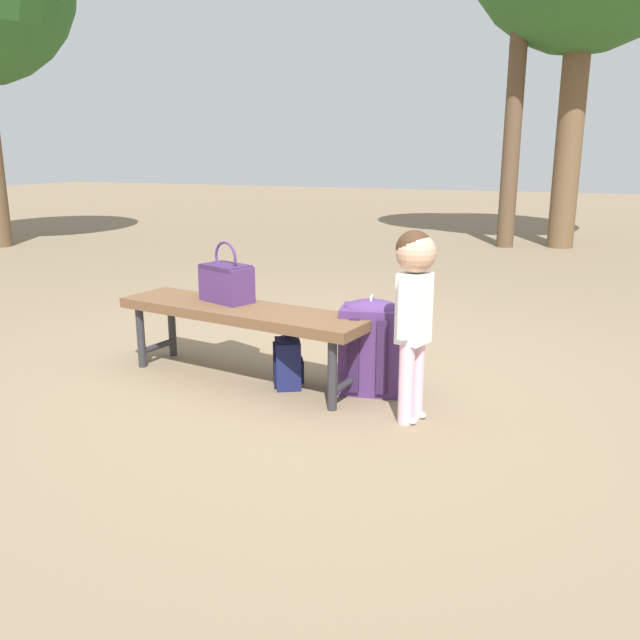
{
  "coord_description": "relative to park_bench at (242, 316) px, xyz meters",
  "views": [
    {
      "loc": [
        1.44,
        -3.35,
        1.34
      ],
      "look_at": [
        0.11,
        -0.16,
        0.45
      ],
      "focal_mm": 36.99,
      "sensor_mm": 36.0,
      "label": 1
    }
  ],
  "objects": [
    {
      "name": "handbag",
      "position": [
        -0.15,
        0.1,
        0.18
      ],
      "size": [
        0.36,
        0.28,
        0.37
      ],
      "color": "#4C2D66",
      "rests_on": "park_bench"
    },
    {
      "name": "backpack_large",
      "position": [
        0.77,
        0.11,
        -0.11
      ],
      "size": [
        0.38,
        0.34,
        0.57
      ],
      "color": "#4C2D66",
      "rests_on": "ground"
    },
    {
      "name": "child_standing",
      "position": [
        1.09,
        -0.21,
        0.26
      ],
      "size": [
        0.2,
        0.26,
        0.97
      ],
      "color": "#E5B2C6",
      "rests_on": "ground"
    },
    {
      "name": "park_bench",
      "position": [
        0.0,
        0.0,
        0.0
      ],
      "size": [
        1.64,
        0.63,
        0.45
      ],
      "color": "brown",
      "rests_on": "ground"
    },
    {
      "name": "backpack_small",
      "position": [
        0.3,
        -0.01,
        -0.23
      ],
      "size": [
        0.22,
        0.24,
        0.32
      ],
      "color": "#191E4C",
      "rests_on": "ground"
    },
    {
      "name": "ground_plane",
      "position": [
        0.43,
        0.06,
        -0.39
      ],
      "size": [
        40.0,
        40.0,
        0.0
      ],
      "primitive_type": "plane",
      "color": "#7F6B51",
      "rests_on": "ground"
    }
  ]
}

